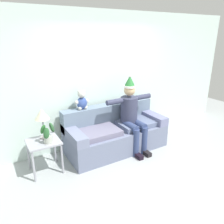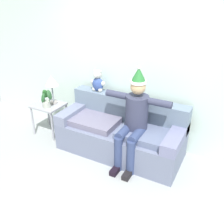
% 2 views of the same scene
% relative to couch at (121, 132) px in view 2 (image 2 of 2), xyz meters
% --- Properties ---
extents(ground_plane, '(10.00, 10.00, 0.00)m').
position_rel_couch_xyz_m(ground_plane, '(0.00, -1.04, -0.35)').
color(ground_plane, '#9DA3A4').
extents(back_wall, '(7.00, 0.10, 2.70)m').
position_rel_couch_xyz_m(back_wall, '(0.00, 0.51, 1.00)').
color(back_wall, silver).
rests_on(back_wall, ground_plane).
extents(couch, '(2.02, 0.85, 0.89)m').
position_rel_couch_xyz_m(couch, '(0.00, 0.00, 0.00)').
color(couch, slate).
rests_on(couch, ground_plane).
extents(person_seated, '(1.02, 0.77, 1.53)m').
position_rel_couch_xyz_m(person_seated, '(0.28, -0.17, 0.43)').
color(person_seated, '#343851').
rests_on(person_seated, ground_plane).
extents(teddy_bear, '(0.29, 0.17, 0.38)m').
position_rel_couch_xyz_m(teddy_bear, '(-0.59, 0.25, 0.71)').
color(teddy_bear, '#364E94').
rests_on(teddy_bear, couch).
extents(side_table, '(0.52, 0.48, 0.58)m').
position_rel_couch_xyz_m(side_table, '(-1.45, -0.09, 0.14)').
color(side_table, '#999BA6').
rests_on(side_table, ground_plane).
extents(table_lamp, '(0.24, 0.24, 0.53)m').
position_rel_couch_xyz_m(table_lamp, '(-1.40, 0.01, 0.64)').
color(table_lamp, gray).
rests_on(table_lamp, side_table).
extents(potted_plant, '(0.26, 0.25, 0.35)m').
position_rel_couch_xyz_m(potted_plant, '(-1.39, -0.19, 0.38)').
color(potted_plant, '#AEB4A8').
rests_on(potted_plant, side_table).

